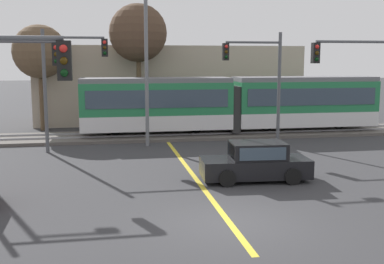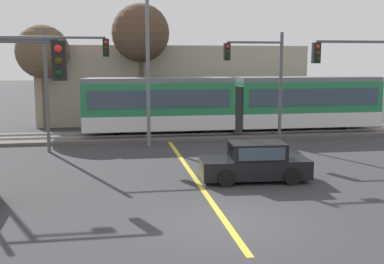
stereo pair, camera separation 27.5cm
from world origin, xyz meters
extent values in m
plane|color=#333335|center=(0.00, 0.00, 0.00)|extent=(200.00, 200.00, 0.00)
cube|color=#56514C|center=(0.00, 15.92, 0.09)|extent=(120.00, 4.00, 0.18)
cube|color=#939399|center=(0.00, 15.20, 0.23)|extent=(120.00, 0.08, 0.10)
cube|color=#939399|center=(0.00, 16.64, 0.23)|extent=(120.00, 0.08, 0.10)
cube|color=silver|center=(-0.47, 15.92, 0.98)|extent=(9.00, 2.60, 0.90)
cube|color=#237A47|center=(-0.47, 15.92, 2.38)|extent=(9.00, 2.60, 1.90)
cube|color=#384756|center=(-0.47, 14.60, 2.43)|extent=(8.28, 0.04, 1.04)
cube|color=slate|center=(-0.47, 15.92, 3.47)|extent=(9.00, 2.39, 0.28)
cylinder|color=black|center=(2.01, 15.92, 0.53)|extent=(0.70, 0.20, 0.70)
cylinder|color=black|center=(-2.94, 15.92, 0.53)|extent=(0.70, 0.20, 0.70)
cube|color=silver|center=(9.03, 15.92, 0.98)|extent=(9.00, 2.60, 0.90)
cube|color=#237A47|center=(9.03, 15.92, 2.38)|extent=(9.00, 2.60, 1.90)
cube|color=#384756|center=(9.03, 14.60, 2.43)|extent=(8.28, 0.04, 1.04)
cube|color=slate|center=(9.03, 15.92, 3.47)|extent=(9.00, 2.39, 0.28)
cylinder|color=black|center=(11.51, 15.92, 0.53)|extent=(0.70, 0.20, 0.70)
cylinder|color=black|center=(6.56, 15.92, 0.53)|extent=(0.70, 0.20, 0.70)
cube|color=#2D2D2D|center=(4.28, 15.92, 1.68)|extent=(0.50, 2.34, 2.80)
cube|color=gold|center=(0.00, 5.71, 0.00)|extent=(0.20, 16.42, 0.01)
cube|color=black|center=(2.24, 4.68, 0.52)|extent=(4.29, 1.94, 0.72)
cube|color=black|center=(2.34, 4.67, 1.20)|extent=(2.19, 1.64, 0.64)
cube|color=#384756|center=(1.34, 4.73, 1.20)|extent=(0.18, 1.43, 0.52)
cube|color=#384756|center=(2.29, 3.89, 1.20)|extent=(1.78, 0.14, 0.48)
cylinder|color=black|center=(0.93, 3.90, 0.32)|extent=(0.65, 0.26, 0.64)
cylinder|color=black|center=(1.03, 5.60, 0.32)|extent=(0.65, 0.26, 0.64)
cylinder|color=black|center=(3.44, 3.76, 0.32)|extent=(0.65, 0.26, 0.64)
cylinder|color=black|center=(3.54, 5.45, 0.32)|extent=(0.65, 0.26, 0.64)
cylinder|color=#515459|center=(7.68, 7.09, 5.48)|extent=(4.00, 0.12, 0.12)
cube|color=black|center=(5.68, 7.09, 4.98)|extent=(0.32, 0.28, 0.90)
sphere|color=red|center=(5.68, 6.94, 5.25)|extent=(0.18, 0.18, 0.18)
sphere|color=#3A2706|center=(5.68, 6.94, 4.98)|extent=(0.18, 0.18, 0.18)
sphere|color=black|center=(5.68, 6.94, 4.71)|extent=(0.18, 0.18, 0.18)
cylinder|color=#515459|center=(-7.36, 7.18, 5.40)|extent=(4.00, 0.12, 0.12)
cube|color=black|center=(-5.36, 7.18, 4.90)|extent=(0.32, 0.28, 0.90)
sphere|color=red|center=(-5.36, 7.03, 5.17)|extent=(0.18, 0.18, 0.18)
sphere|color=#3A2706|center=(-5.36, 7.03, 4.90)|extent=(0.18, 0.18, 0.18)
sphere|color=black|center=(-5.36, 7.03, 4.63)|extent=(0.18, 0.18, 0.18)
cylinder|color=#515459|center=(-6.44, 12.01, 3.10)|extent=(0.18, 0.18, 6.19)
cylinder|color=#515459|center=(-4.94, 12.01, 5.78)|extent=(3.00, 0.12, 0.12)
cube|color=black|center=(-3.44, 12.01, 5.28)|extent=(0.32, 0.28, 0.90)
sphere|color=red|center=(-3.44, 11.86, 5.55)|extent=(0.18, 0.18, 0.18)
sphere|color=#3A2706|center=(-3.44, 11.86, 5.28)|extent=(0.18, 0.18, 0.18)
sphere|color=black|center=(-3.44, 11.86, 5.01)|extent=(0.18, 0.18, 0.18)
cylinder|color=#515459|center=(5.82, 11.88, 3.07)|extent=(0.18, 0.18, 6.14)
cylinder|color=#515459|center=(4.32, 11.88, 5.59)|extent=(3.00, 0.12, 0.12)
cube|color=black|center=(2.82, 11.88, 5.09)|extent=(0.32, 0.28, 0.90)
sphere|color=red|center=(2.82, 11.73, 5.36)|extent=(0.18, 0.18, 0.18)
sphere|color=#3A2706|center=(2.82, 11.73, 5.09)|extent=(0.18, 0.18, 0.18)
sphere|color=black|center=(2.82, 11.73, 4.82)|extent=(0.18, 0.18, 0.18)
cube|color=black|center=(-4.35, -1.63, 4.68)|extent=(0.32, 0.28, 0.90)
sphere|color=red|center=(-4.35, -1.78, 4.95)|extent=(0.18, 0.18, 0.18)
sphere|color=#3A2706|center=(-4.35, -1.78, 4.68)|extent=(0.18, 0.18, 0.18)
sphere|color=black|center=(-4.35, -1.78, 4.41)|extent=(0.18, 0.18, 0.18)
cylinder|color=slate|center=(-1.26, 12.96, 4.18)|extent=(0.20, 0.20, 8.36)
cylinder|color=brown|center=(-7.63, 20.08, 2.25)|extent=(0.32, 0.32, 4.50)
sphere|color=brown|center=(-7.63, 20.08, 5.20)|extent=(3.51, 3.51, 3.51)
cylinder|color=brown|center=(-1.22, 19.67, 2.84)|extent=(0.32, 0.32, 5.67)
sphere|color=#4C3828|center=(-1.22, 19.67, 6.44)|extent=(3.86, 3.86, 3.86)
cube|color=tan|center=(1.36, 24.06, 2.84)|extent=(19.58, 6.00, 5.67)
camera|label=1|loc=(-3.44, -13.02, 4.71)|focal=45.00mm
camera|label=2|loc=(-3.17, -13.06, 4.71)|focal=45.00mm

